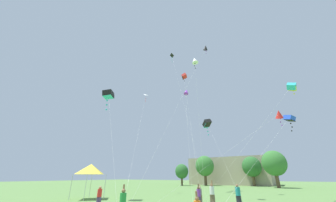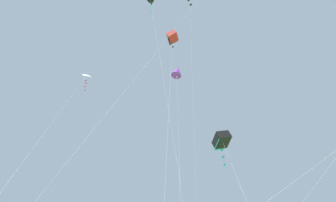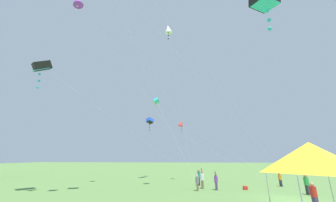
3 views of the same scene
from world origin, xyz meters
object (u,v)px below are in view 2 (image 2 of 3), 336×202
at_px(kite_purple_diamond_10, 177,72).
at_px(kite_white_delta_7, 86,77).
at_px(kite_black_delta_2, 151,1).
at_px(kite_black_box_4, 222,140).
at_px(kite_red_box_6, 172,37).

bearing_deg(kite_purple_diamond_10, kite_white_delta_7, -132.32).
height_order(kite_black_delta_2, kite_black_box_4, kite_black_delta_2).
relative_size(kite_black_box_4, kite_red_box_6, 0.84).
bearing_deg(kite_black_delta_2, kite_red_box_6, -27.36).
bearing_deg(kite_red_box_6, kite_white_delta_7, -146.52).
relative_size(kite_black_delta_2, kite_purple_diamond_10, 1.52).
relative_size(kite_red_box_6, kite_purple_diamond_10, 1.12).
xyz_separation_m(kite_red_box_6, kite_purple_diamond_10, (-0.66, 1.99, -2.47)).
relative_size(kite_black_box_4, kite_white_delta_7, 1.04).
xyz_separation_m(kite_black_delta_2, kite_purple_diamond_10, (3.28, -0.04, -9.91)).
bearing_deg(kite_red_box_6, kite_black_box_4, 76.07).
relative_size(kite_red_box_6, kite_white_delta_7, 1.25).
height_order(kite_black_delta_2, kite_purple_diamond_10, kite_black_delta_2).
relative_size(kite_black_delta_2, kite_white_delta_7, 1.68).
distance_m(kite_black_delta_2, kite_white_delta_7, 13.49).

